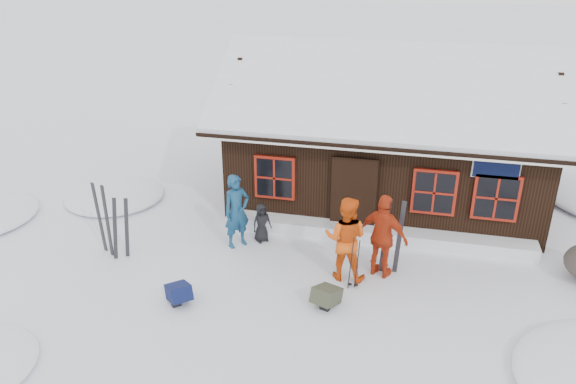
% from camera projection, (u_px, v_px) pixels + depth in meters
% --- Properties ---
extents(ground, '(120.00, 120.00, 0.00)m').
position_uv_depth(ground, '(296.00, 281.00, 12.26)').
color(ground, white).
rests_on(ground, ground).
extents(mountain_hut, '(8.90, 6.09, 4.42)m').
position_uv_depth(mountain_hut, '(387.00, 144.00, 15.72)').
color(mountain_hut, black).
rests_on(mountain_hut, ground).
extents(snow_drift, '(7.60, 0.60, 0.35)m').
position_uv_depth(snow_drift, '(375.00, 233.00, 13.88)').
color(snow_drift, white).
rests_on(snow_drift, ground).
extents(snow_mounds, '(20.60, 13.20, 0.48)m').
position_uv_depth(snow_mounds, '(379.00, 248.00, 13.58)').
color(snow_mounds, white).
rests_on(snow_mounds, ground).
extents(skier_teal, '(0.78, 0.79, 1.84)m').
position_uv_depth(skier_teal, '(237.00, 211.00, 13.33)').
color(skier_teal, navy).
rests_on(skier_teal, ground).
extents(skier_orange_left, '(0.98, 0.78, 1.93)m').
position_uv_depth(skier_orange_left, '(346.00, 239.00, 12.03)').
color(skier_orange_left, '#E75310').
rests_on(skier_orange_left, ground).
extents(skier_orange_right, '(1.23, 0.86, 1.94)m').
position_uv_depth(skier_orange_right, '(383.00, 237.00, 12.10)').
color(skier_orange_right, '#B73012').
rests_on(skier_orange_right, ground).
extents(skier_crouched, '(0.58, 0.57, 1.00)m').
position_uv_depth(skier_crouched, '(262.00, 223.00, 13.70)').
color(skier_crouched, black).
rests_on(skier_crouched, ground).
extents(ski_pair_left, '(0.46, 0.22, 1.58)m').
position_uv_depth(ski_pair_left, '(121.00, 229.00, 12.88)').
color(ski_pair_left, black).
rests_on(ski_pair_left, ground).
extents(ski_pair_mid, '(0.45, 0.22, 1.82)m').
position_uv_depth(ski_pair_mid, '(103.00, 220.00, 13.04)').
color(ski_pair_mid, black).
rests_on(ski_pair_mid, ground).
extents(ski_pair_right, '(0.49, 0.09, 1.84)m').
position_uv_depth(ski_pair_right, '(392.00, 238.00, 12.26)').
color(ski_pair_right, black).
rests_on(ski_pair_right, ground).
extents(ski_poles, '(0.22, 0.11, 1.24)m').
position_uv_depth(ski_poles, '(354.00, 265.00, 11.79)').
color(ski_poles, black).
rests_on(ski_poles, ground).
extents(backpack_blue, '(0.71, 0.72, 0.31)m').
position_uv_depth(backpack_blue, '(179.00, 295.00, 11.51)').
color(backpack_blue, '#0F1641').
rests_on(backpack_blue, ground).
extents(backpack_olive, '(0.63, 0.71, 0.32)m').
position_uv_depth(backpack_olive, '(326.00, 298.00, 11.40)').
color(backpack_olive, '#3A3E2C').
rests_on(backpack_olive, ground).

